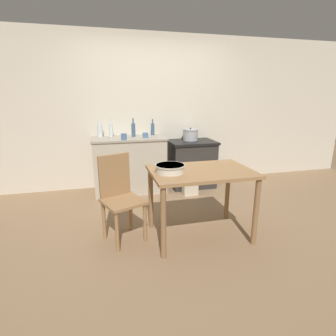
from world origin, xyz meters
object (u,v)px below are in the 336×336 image
at_px(mixing_bowl_large, 170,168).
at_px(stock_pot, 190,135).
at_px(bottle_far_left, 133,130).
at_px(bottle_mid_left, 111,130).
at_px(work_table, 201,180).
at_px(flour_sack, 190,184).
at_px(cup_center, 145,135).
at_px(cup_center_right, 124,137).
at_px(bottle_center_left, 153,129).
at_px(bottle_left, 100,130).
at_px(chair, 120,195).
at_px(stove, 191,163).

bearing_deg(mixing_bowl_large, stock_pot, 64.77).
height_order(bottle_far_left, bottle_mid_left, bottle_far_left).
distance_m(work_table, flour_sack, 1.38).
relative_size(bottle_mid_left, cup_center, 3.39).
distance_m(mixing_bowl_large, cup_center_right, 1.49).
height_order(work_table, bottle_center_left, bottle_center_left).
distance_m(stock_pot, bottle_left, 1.52).
bearing_deg(cup_center_right, chair, -97.84).
xyz_separation_m(stock_pot, cup_center, (-0.82, -0.17, 0.04)).
relative_size(bottle_far_left, bottle_center_left, 1.11).
bearing_deg(chair, bottle_far_left, 55.07).
relative_size(stove, flour_sack, 2.26).
xyz_separation_m(stove, cup_center, (-0.83, -0.11, 0.54)).
bearing_deg(bottle_far_left, chair, -102.93).
height_order(flour_sack, stock_pot, stock_pot).
xyz_separation_m(mixing_bowl_large, bottle_center_left, (0.18, 1.84, 0.18)).
bearing_deg(bottle_far_left, bottle_center_left, 19.32).
relative_size(work_table, stock_pot, 4.09).
bearing_deg(stove, flour_sack, -111.28).
xyz_separation_m(work_table, bottle_left, (-1.04, 1.83, 0.35)).
relative_size(cup_center, cup_center_right, 0.87).
relative_size(work_table, bottle_mid_left, 3.79).
bearing_deg(stove, stock_pot, 98.00).
height_order(chair, bottle_left, bottle_left).
relative_size(stock_pot, mixing_bowl_large, 0.85).
bearing_deg(flour_sack, bottle_left, 156.74).
bearing_deg(chair, stove, 26.15).
xyz_separation_m(stove, flour_sack, (-0.17, -0.43, -0.23)).
bearing_deg(mixing_bowl_large, work_table, 1.19).
distance_m(mixing_bowl_large, bottle_mid_left, 1.88).
xyz_separation_m(bottle_far_left, bottle_mid_left, (-0.35, 0.08, -0.00)).
relative_size(stove, chair, 0.85).
xyz_separation_m(mixing_bowl_large, bottle_far_left, (-0.16, 1.72, 0.19)).
bearing_deg(flour_sack, chair, -137.67).
relative_size(bottle_center_left, cup_center_right, 2.74).
height_order(stock_pot, cup_center, stock_pot).
height_order(mixing_bowl_large, bottle_mid_left, bottle_mid_left).
xyz_separation_m(flour_sack, cup_center_right, (-1.01, 0.19, 0.78)).
distance_m(stove, mixing_bowl_large, 1.92).
height_order(bottle_left, cup_center_right, bottle_left).
bearing_deg(bottle_mid_left, cup_center_right, -64.05).
xyz_separation_m(mixing_bowl_large, cup_center_right, (-0.34, 1.45, 0.13)).
distance_m(bottle_far_left, cup_center_right, 0.33).
distance_m(chair, bottle_far_left, 1.66).
xyz_separation_m(bottle_left, bottle_center_left, (0.87, 0.00, -0.01)).
bearing_deg(mixing_bowl_large, bottle_left, 110.58).
distance_m(chair, bottle_mid_left, 1.70).
relative_size(bottle_center_left, cup_center, 3.15).
relative_size(bottle_left, cup_center, 3.40).
xyz_separation_m(chair, bottle_left, (-0.17, 1.66, 0.51)).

